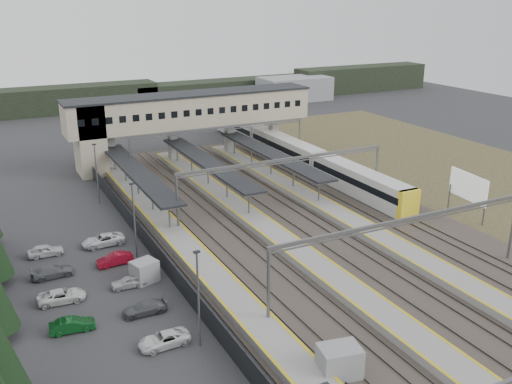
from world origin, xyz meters
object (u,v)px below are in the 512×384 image
footbridge (176,115)px  train (287,149)px  relay_cabin_far (144,271)px  billboard (468,188)px  relay_cabin_near (339,362)px

footbridge → train: 18.88m
relay_cabin_far → billboard: 39.89m
train → relay_cabin_near: bearing=-115.9°
train → billboard: 32.61m
billboard → footbridge: bearing=120.6°
train → relay_cabin_far: bearing=-137.4°
relay_cabin_far → train: 44.61m
relay_cabin_near → billboard: (31.52, 18.76, 2.66)m
footbridge → train: bearing=-24.7°
relay_cabin_near → train: 56.22m
relay_cabin_far → footbridge: bearing=66.4°
footbridge → train: (16.30, -7.51, -5.88)m
footbridge → train: size_ratio=0.67×
relay_cabin_near → footbridge: footbridge is taller
relay_cabin_near → train: size_ratio=0.05×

